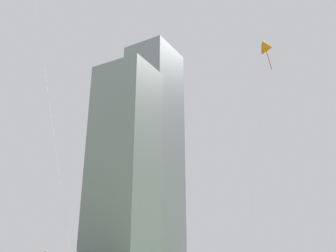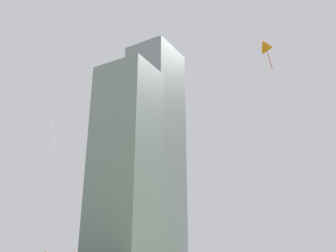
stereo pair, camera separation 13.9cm
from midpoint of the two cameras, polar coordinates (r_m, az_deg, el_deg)
kite_flying_3 at (r=57.21m, az=16.13°, el=12.42°), size 6.06×8.14×33.00m
distant_highrise_0 at (r=175.24m, az=-2.52°, el=-2.90°), size 28.16×29.93×106.82m
distant_highrise_1 at (r=135.25m, az=-7.30°, el=-4.77°), size 25.96×23.79×74.11m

